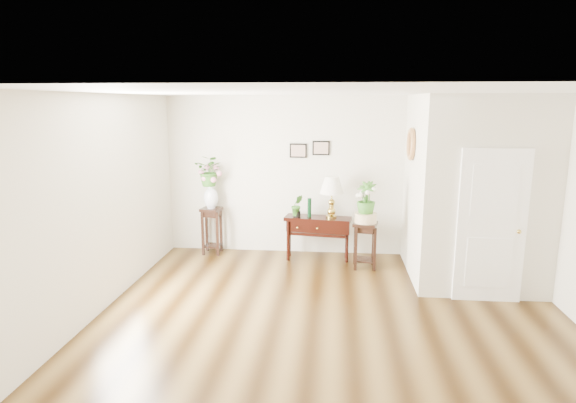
# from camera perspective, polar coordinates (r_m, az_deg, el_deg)

# --- Properties ---
(floor) EXTENTS (6.00, 5.50, 0.02)m
(floor) POSITION_cam_1_polar(r_m,az_deg,el_deg) (6.29, 5.25, -13.61)
(floor) COLOR brown
(floor) RESTS_ON ground
(ceiling) EXTENTS (6.00, 5.50, 0.02)m
(ceiling) POSITION_cam_1_polar(r_m,az_deg,el_deg) (5.69, 5.79, 12.79)
(ceiling) COLOR white
(ceiling) RESTS_ON ground
(wall_back) EXTENTS (6.00, 0.02, 2.80)m
(wall_back) POSITION_cam_1_polar(r_m,az_deg,el_deg) (8.54, 5.57, 2.98)
(wall_back) COLOR beige
(wall_back) RESTS_ON ground
(wall_front) EXTENTS (6.00, 0.02, 2.80)m
(wall_front) POSITION_cam_1_polar(r_m,az_deg,el_deg) (3.21, 5.33, -11.95)
(wall_front) COLOR beige
(wall_front) RESTS_ON ground
(wall_left) EXTENTS (0.02, 5.50, 2.80)m
(wall_left) POSITION_cam_1_polar(r_m,az_deg,el_deg) (6.56, -21.70, -0.45)
(wall_left) COLOR beige
(wall_left) RESTS_ON ground
(partition) EXTENTS (1.80, 1.95, 2.80)m
(partition) POSITION_cam_1_polar(r_m,az_deg,el_deg) (7.87, 21.04, 1.50)
(partition) COLOR beige
(partition) RESTS_ON floor
(door) EXTENTS (0.90, 0.05, 2.10)m
(door) POSITION_cam_1_polar(r_m,az_deg,el_deg) (7.00, 22.96, -2.77)
(door) COLOR white
(door) RESTS_ON floor
(art_print_left) EXTENTS (0.30, 0.02, 0.25)m
(art_print_left) POSITION_cam_1_polar(r_m,az_deg,el_deg) (8.49, 1.22, 6.04)
(art_print_left) COLOR black
(art_print_left) RESTS_ON wall_back
(art_print_right) EXTENTS (0.30, 0.02, 0.25)m
(art_print_right) POSITION_cam_1_polar(r_m,az_deg,el_deg) (8.46, 3.94, 6.34)
(art_print_right) COLOR black
(art_print_right) RESTS_ON wall_back
(wall_ornament) EXTENTS (0.07, 0.51, 0.51)m
(wall_ornament) POSITION_cam_1_polar(r_m,az_deg,el_deg) (7.71, 14.37, 6.60)
(wall_ornament) COLOR #AF774D
(wall_ornament) RESTS_ON partition
(console_table) EXTENTS (1.17, 0.53, 0.75)m
(console_table) POSITION_cam_1_polar(r_m,az_deg,el_deg) (8.37, 3.53, -4.35)
(console_table) COLOR black
(console_table) RESTS_ON floor
(table_lamp) EXTENTS (0.54, 0.54, 0.72)m
(table_lamp) POSITION_cam_1_polar(r_m,az_deg,el_deg) (8.19, 5.20, 0.50)
(table_lamp) COLOR #B69B3F
(table_lamp) RESTS_ON console_table
(green_vase) EXTENTS (0.09, 0.09, 0.33)m
(green_vase) POSITION_cam_1_polar(r_m,az_deg,el_deg) (8.24, 2.55, -0.68)
(green_vase) COLOR black
(green_vase) RESTS_ON console_table
(potted_plant) EXTENTS (0.24, 0.22, 0.36)m
(potted_plant) POSITION_cam_1_polar(r_m,az_deg,el_deg) (8.25, 1.08, -0.57)
(potted_plant) COLOR #316A20
(potted_plant) RESTS_ON console_table
(plant_stand_a) EXTENTS (0.38, 0.38, 0.84)m
(plant_stand_a) POSITION_cam_1_polar(r_m,az_deg,el_deg) (8.77, -9.00, -3.43)
(plant_stand_a) COLOR black
(plant_stand_a) RESTS_ON floor
(porcelain_vase) EXTENTS (0.30, 0.30, 0.44)m
(porcelain_vase) POSITION_cam_1_polar(r_m,az_deg,el_deg) (8.63, -9.13, 0.71)
(porcelain_vase) COLOR white
(porcelain_vase) RESTS_ON plant_stand_a
(lily_arrangement) EXTENTS (0.57, 0.52, 0.55)m
(lily_arrangement) POSITION_cam_1_polar(r_m,az_deg,el_deg) (8.55, -9.23, 3.66)
(lily_arrangement) COLOR #316A20
(lily_arrangement) RESTS_ON porcelain_vase
(plant_stand_b) EXTENTS (0.43, 0.43, 0.77)m
(plant_stand_b) POSITION_cam_1_polar(r_m,az_deg,el_deg) (8.03, 9.08, -5.13)
(plant_stand_b) COLOR black
(plant_stand_b) RESTS_ON floor
(ceramic_bowl) EXTENTS (0.36, 0.36, 0.16)m
(ceramic_bowl) POSITION_cam_1_polar(r_m,az_deg,el_deg) (7.90, 9.18, -1.91)
(ceramic_bowl) COLOR beige
(ceramic_bowl) RESTS_ON plant_stand_b
(narcissus) EXTENTS (0.41, 0.41, 0.55)m
(narcissus) POSITION_cam_1_polar(r_m,az_deg,el_deg) (7.84, 9.26, 0.34)
(narcissus) COLOR #316A20
(narcissus) RESTS_ON ceramic_bowl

